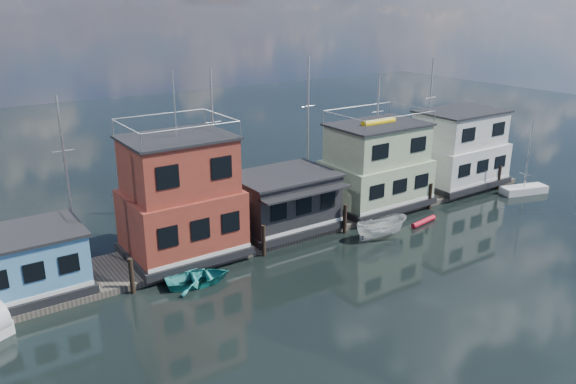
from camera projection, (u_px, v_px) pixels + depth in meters
ground at (406, 295)px, 32.54m from camera, size 160.00×160.00×0.00m
dock at (289, 227)px, 41.88m from camera, size 48.00×5.00×0.40m
houseboat_blue at (27, 262)px, 31.66m from camera, size 6.40×4.90×3.66m
houseboat_red at (181, 199)px, 36.10m from camera, size 7.40×5.90×11.86m
houseboat_dark at (284, 201)px, 40.88m from camera, size 7.40×6.10×4.06m
houseboat_green at (376, 166)px, 45.32m from camera, size 8.40×5.90×7.03m
houseboat_white at (458, 149)px, 50.65m from camera, size 8.40×5.90×6.66m
pilings at (308, 229)px, 39.22m from camera, size 42.28×0.28×2.20m
background_masts at (296, 134)px, 47.39m from camera, size 36.40×0.16×12.00m
day_sailer at (524, 189)px, 49.80m from camera, size 4.39×2.53×6.57m
red_kayak at (424, 222)px, 42.92m from camera, size 2.76×0.82×0.40m
dinghy_teal at (199, 278)px, 33.76m from camera, size 4.42×3.51×0.82m
motorboat at (381, 228)px, 40.19m from camera, size 4.27×2.31×1.56m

